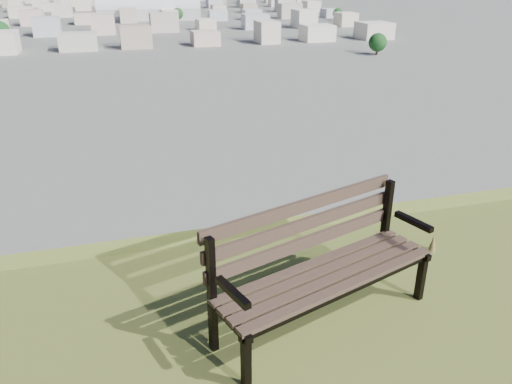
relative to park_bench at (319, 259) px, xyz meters
name	(u,v)px	position (x,y,z in m)	size (l,w,h in m)	color
park_bench	(319,259)	(0.00, 0.00, 0.00)	(1.95, 1.14, 0.98)	#473229
arena	(149,9)	(25.09, 315.16, -19.73)	(60.86, 31.10, 24.68)	#B5B6B1
city_blocks	(103,5)	(-0.86, 391.89, -22.05)	(395.00, 361.00, 7.00)	beige
city_trees	(56,13)	(-27.26, 316.45, -20.72)	(406.52, 387.20, 9.98)	black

